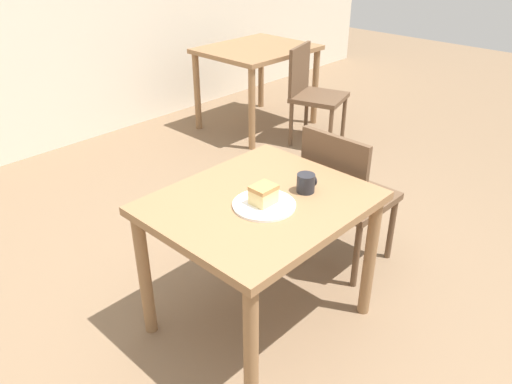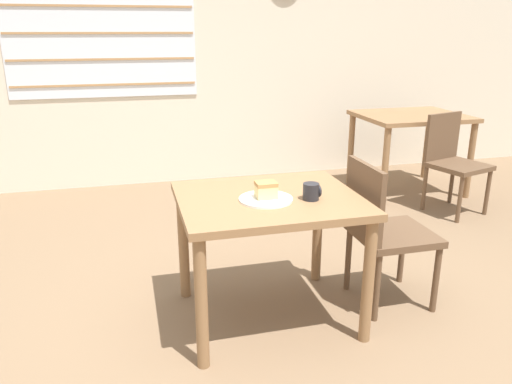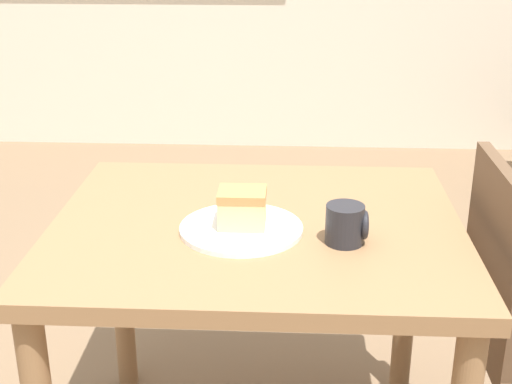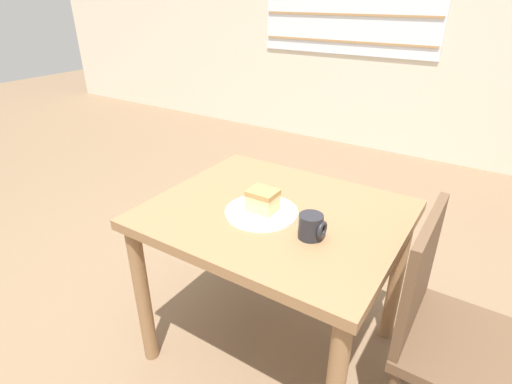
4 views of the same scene
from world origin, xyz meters
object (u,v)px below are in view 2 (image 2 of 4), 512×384
dining_table_near (269,216)px  cake_slice (266,190)px  coffee_mug (312,192)px  dining_table_far (411,126)px  chair_near_window (383,228)px  chair_far_corner (453,159)px  plate (266,199)px

dining_table_near → cake_slice: 0.17m
cake_slice → coffee_mug: size_ratio=1.17×
coffee_mug → dining_table_far: bearing=48.2°
dining_table_near → chair_near_window: chair_near_window is taller
dining_table_far → chair_near_window: chair_near_window is taller
dining_table_near → chair_far_corner: chair_far_corner is taller
plate → cake_slice: 0.05m
plate → dining_table_far: bearing=44.0°
dining_table_far → chair_near_window: bearing=-124.4°
dining_table_far → plate: 2.80m
plate → coffee_mug: coffee_mug is taller
dining_table_near → coffee_mug: coffee_mug is taller
dining_table_near → chair_near_window: bearing=-0.7°
dining_table_near → plate: size_ratio=3.42×
plate → cake_slice: size_ratio=2.61×
chair_near_window → chair_far_corner: same height
chair_near_window → chair_far_corner: 1.87m
dining_table_far → chair_far_corner: chair_far_corner is taller
chair_near_window → cake_slice: size_ratio=8.09×
chair_near_window → cake_slice: bearing=93.1°
chair_near_window → chair_far_corner: size_ratio=1.00×
chair_near_window → coffee_mug: 0.57m
chair_far_corner → plate: bearing=-164.1°
dining_table_near → plate: plate is taller
dining_table_far → cake_slice: (-2.01, -1.94, 0.11)m
cake_slice → coffee_mug: (0.23, -0.05, -0.01)m
dining_table_near → chair_near_window: size_ratio=1.11×
dining_table_far → coffee_mug: coffee_mug is taller
dining_table_near → cake_slice: cake_slice is taller
chair_far_corner → plate: (-2.07, -1.33, 0.25)m
coffee_mug → dining_table_near: bearing=153.0°
chair_far_corner → plate: chair_far_corner is taller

